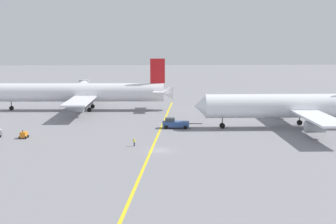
{
  "coord_description": "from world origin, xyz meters",
  "views": [
    {
      "loc": [
        -2.02,
        -89.75,
        21.41
      ],
      "look_at": [
        2.61,
        22.66,
        4.0
      ],
      "focal_mm": 50.86,
      "sensor_mm": 36.0,
      "label": 1
    }
  ],
  "objects_px": {
    "gse_gpu_cart_small": "(24,135)",
    "ground_crew_wing_walker_right": "(134,142)",
    "airliner_at_gate_left": "(80,93)",
    "jet_bridge": "(83,86)",
    "airliner_being_pushed": "(294,106)",
    "pushback_tug": "(175,123)"
  },
  "relations": [
    {
      "from": "jet_bridge",
      "to": "pushback_tug",
      "type": "bearing_deg",
      "value": -63.29
    },
    {
      "from": "airliner_being_pushed",
      "to": "pushback_tug",
      "type": "relative_size",
      "value": 4.93
    },
    {
      "from": "airliner_being_pushed",
      "to": "jet_bridge",
      "type": "relative_size",
      "value": 2.97
    },
    {
      "from": "pushback_tug",
      "to": "jet_bridge",
      "type": "height_order",
      "value": "jet_bridge"
    },
    {
      "from": "airliner_at_gate_left",
      "to": "jet_bridge",
      "type": "relative_size",
      "value": 3.54
    },
    {
      "from": "airliner_at_gate_left",
      "to": "ground_crew_wing_walker_right",
      "type": "bearing_deg",
      "value": -70.45
    },
    {
      "from": "jet_bridge",
      "to": "gse_gpu_cart_small",
      "type": "bearing_deg",
      "value": -92.64
    },
    {
      "from": "gse_gpu_cart_small",
      "to": "ground_crew_wing_walker_right",
      "type": "xyz_separation_m",
      "value": [
        24.2,
        -8.66,
        0.06
      ]
    },
    {
      "from": "gse_gpu_cart_small",
      "to": "ground_crew_wing_walker_right",
      "type": "bearing_deg",
      "value": -19.7
    },
    {
      "from": "ground_crew_wing_walker_right",
      "to": "gse_gpu_cart_small",
      "type": "bearing_deg",
      "value": 160.3
    },
    {
      "from": "airliner_being_pushed",
      "to": "airliner_at_gate_left",
      "type": "bearing_deg",
      "value": 150.78
    },
    {
      "from": "gse_gpu_cart_small",
      "to": "ground_crew_wing_walker_right",
      "type": "relative_size",
      "value": 1.35
    },
    {
      "from": "airliner_being_pushed",
      "to": "pushback_tug",
      "type": "xyz_separation_m",
      "value": [
        -28.65,
        0.54,
        -4.08
      ]
    },
    {
      "from": "airliner_at_gate_left",
      "to": "pushback_tug",
      "type": "relative_size",
      "value": 5.87
    },
    {
      "from": "airliner_at_gate_left",
      "to": "gse_gpu_cart_small",
      "type": "bearing_deg",
      "value": -99.26
    },
    {
      "from": "airliner_being_pushed",
      "to": "pushback_tug",
      "type": "height_order",
      "value": "airliner_being_pushed"
    },
    {
      "from": "airliner_being_pushed",
      "to": "gse_gpu_cart_small",
      "type": "height_order",
      "value": "airliner_being_pushed"
    },
    {
      "from": "airliner_being_pushed",
      "to": "gse_gpu_cart_small",
      "type": "relative_size",
      "value": 21.35
    },
    {
      "from": "airliner_being_pushed",
      "to": "ground_crew_wing_walker_right",
      "type": "relative_size",
      "value": 28.86
    },
    {
      "from": "airliner_being_pushed",
      "to": "pushback_tug",
      "type": "bearing_deg",
      "value": 178.92
    },
    {
      "from": "airliner_being_pushed",
      "to": "jet_bridge",
      "type": "distance_m",
      "value": 84.47
    },
    {
      "from": "airliner_being_pushed",
      "to": "jet_bridge",
      "type": "height_order",
      "value": "airliner_being_pushed"
    }
  ]
}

